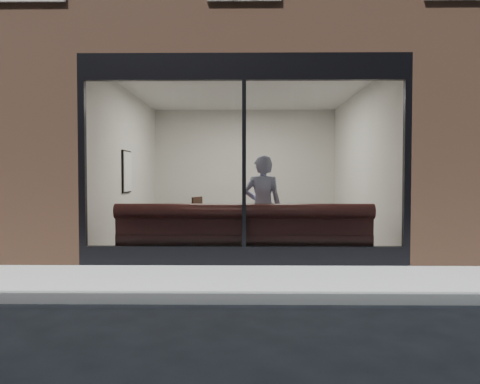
{
  "coord_description": "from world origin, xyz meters",
  "views": [
    {
      "loc": [
        0.02,
        -5.01,
        1.37
      ],
      "look_at": [
        -0.07,
        2.4,
        1.11
      ],
      "focal_mm": 35.0,
      "sensor_mm": 36.0,
      "label": 1
    }
  ],
  "objects_px": {
    "cafe_table_left": "(175,212)",
    "cafe_chair_left": "(189,232)",
    "banquette": "(244,247)",
    "person": "(263,207)",
    "cafe_table_right": "(310,212)"
  },
  "relations": [
    {
      "from": "banquette",
      "to": "cafe_chair_left",
      "type": "height_order",
      "value": "banquette"
    },
    {
      "from": "banquette",
      "to": "person",
      "type": "xyz_separation_m",
      "value": [
        0.31,
        0.23,
        0.63
      ]
    },
    {
      "from": "cafe_table_left",
      "to": "cafe_chair_left",
      "type": "height_order",
      "value": "cafe_table_left"
    },
    {
      "from": "person",
      "to": "cafe_table_right",
      "type": "xyz_separation_m",
      "value": [
        0.82,
        0.32,
        -0.11
      ]
    },
    {
      "from": "person",
      "to": "cafe_table_right",
      "type": "bearing_deg",
      "value": -154.41
    },
    {
      "from": "cafe_chair_left",
      "to": "person",
      "type": "bearing_deg",
      "value": 154.49
    },
    {
      "from": "banquette",
      "to": "person",
      "type": "relative_size",
      "value": 2.35
    },
    {
      "from": "banquette",
      "to": "cafe_table_left",
      "type": "distance_m",
      "value": 1.41
    },
    {
      "from": "person",
      "to": "cafe_table_left",
      "type": "distance_m",
      "value": 1.53
    },
    {
      "from": "person",
      "to": "cafe_table_left",
      "type": "bearing_deg",
      "value": -7.44
    },
    {
      "from": "cafe_table_right",
      "to": "cafe_chair_left",
      "type": "relative_size",
      "value": 1.82
    },
    {
      "from": "person",
      "to": "cafe_chair_left",
      "type": "relative_size",
      "value": 4.6
    },
    {
      "from": "cafe_chair_left",
      "to": "banquette",
      "type": "bearing_deg",
      "value": 144.35
    },
    {
      "from": "cafe_table_left",
      "to": "cafe_chair_left",
      "type": "xyz_separation_m",
      "value": [
        0.07,
        1.32,
        -0.5
      ]
    },
    {
      "from": "cafe_table_right",
      "to": "cafe_chair_left",
      "type": "height_order",
      "value": "cafe_table_right"
    }
  ]
}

